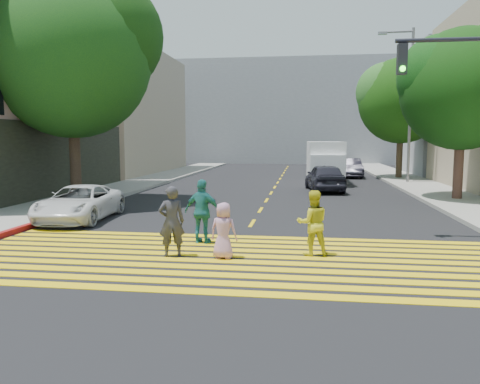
% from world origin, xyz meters
% --- Properties ---
extents(ground, '(120.00, 120.00, 0.00)m').
position_xyz_m(ground, '(0.00, 0.00, 0.00)').
color(ground, black).
extents(sidewalk_left, '(3.00, 40.00, 0.15)m').
position_xyz_m(sidewalk_left, '(-8.50, 22.00, 0.07)').
color(sidewalk_left, gray).
rests_on(sidewalk_left, ground).
extents(sidewalk_right, '(3.00, 60.00, 0.15)m').
position_xyz_m(sidewalk_right, '(8.50, 15.00, 0.07)').
color(sidewalk_right, gray).
rests_on(sidewalk_right, ground).
extents(curb_red, '(0.20, 8.00, 0.16)m').
position_xyz_m(curb_red, '(-6.90, 6.00, 0.08)').
color(curb_red, maroon).
rests_on(curb_red, ground).
extents(crosswalk, '(13.40, 5.30, 0.01)m').
position_xyz_m(crosswalk, '(0.00, 1.28, 0.01)').
color(crosswalk, yellow).
rests_on(crosswalk, ground).
extents(lane_line, '(0.12, 34.40, 0.01)m').
position_xyz_m(lane_line, '(0.00, 22.50, 0.01)').
color(lane_line, yellow).
rests_on(lane_line, ground).
extents(building_left_tan, '(12.00, 16.00, 10.00)m').
position_xyz_m(building_left_tan, '(-16.00, 28.00, 5.00)').
color(building_left_tan, tan).
rests_on(building_left_tan, ground).
extents(building_right_grey, '(10.00, 10.00, 10.00)m').
position_xyz_m(building_right_grey, '(15.00, 30.00, 5.00)').
color(building_right_grey, gray).
rests_on(building_right_grey, ground).
extents(backdrop_block, '(30.00, 8.00, 12.00)m').
position_xyz_m(backdrop_block, '(0.00, 48.00, 6.00)').
color(backdrop_block, gray).
rests_on(backdrop_block, ground).
extents(tree_left, '(8.49, 8.28, 9.84)m').
position_xyz_m(tree_left, '(-8.17, 9.94, 6.63)').
color(tree_left, black).
rests_on(tree_left, ground).
extents(tree_right_near, '(6.62, 6.27, 7.85)m').
position_xyz_m(tree_right_near, '(8.69, 12.82, 5.31)').
color(tree_right_near, '#4A2C21').
rests_on(tree_right_near, ground).
extents(tree_right_far, '(7.23, 6.85, 8.57)m').
position_xyz_m(tree_right_far, '(8.39, 24.67, 5.78)').
color(tree_right_far, '#312012').
rests_on(tree_right_far, ground).
extents(pedestrian_man, '(0.73, 0.61, 1.71)m').
position_xyz_m(pedestrian_man, '(-1.43, 1.31, 0.86)').
color(pedestrian_man, '#333237').
rests_on(pedestrian_man, ground).
extents(pedestrian_woman, '(0.87, 0.74, 1.60)m').
position_xyz_m(pedestrian_woman, '(1.94, 1.88, 0.80)').
color(pedestrian_woman, gold).
rests_on(pedestrian_woman, ground).
extents(pedestrian_child, '(0.73, 0.54, 1.34)m').
position_xyz_m(pedestrian_child, '(-0.16, 1.28, 0.67)').
color(pedestrian_child, '#BC84A7').
rests_on(pedestrian_child, ground).
extents(pedestrian_extra, '(1.09, 0.61, 1.75)m').
position_xyz_m(pedestrian_extra, '(-0.99, 2.80, 0.88)').
color(pedestrian_extra, '#237578').
rests_on(pedestrian_extra, ground).
extents(white_sedan, '(2.30, 4.49, 1.21)m').
position_xyz_m(white_sedan, '(-6.04, 5.79, 0.61)').
color(white_sedan, silver).
rests_on(white_sedan, ground).
extents(dark_car_near, '(2.27, 4.60, 1.51)m').
position_xyz_m(dark_car_near, '(2.83, 16.30, 0.75)').
color(dark_car_near, black).
rests_on(dark_car_near, ground).
extents(silver_car, '(2.32, 4.45, 1.23)m').
position_xyz_m(silver_car, '(3.38, 31.54, 0.62)').
color(silver_car, '#A1A1A1').
rests_on(silver_car, ground).
extents(dark_car_parked, '(1.61, 4.31, 1.41)m').
position_xyz_m(dark_car_parked, '(5.10, 26.18, 0.70)').
color(dark_car_parked, '#22212C').
rests_on(dark_car_parked, ground).
extents(white_van, '(2.27, 5.69, 2.66)m').
position_xyz_m(white_van, '(3.00, 20.69, 1.26)').
color(white_van, white).
rests_on(white_van, ground).
extents(street_lamp, '(2.16, 0.28, 9.55)m').
position_xyz_m(street_lamp, '(7.95, 20.99, 5.48)').
color(street_lamp, slate).
rests_on(street_lamp, ground).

